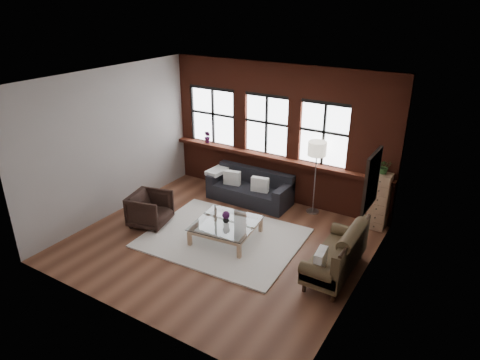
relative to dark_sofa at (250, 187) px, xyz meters
The scene contains 26 objects.
floor 1.98m from the dark_sofa, 77.22° to the right, with size 5.50×5.50×0.00m, color brown.
ceiling 3.45m from the dark_sofa, 77.22° to the right, with size 5.50×5.50×0.00m, color white.
wall_back 1.45m from the dark_sofa, 54.31° to the left, with size 5.50×5.50×0.00m, color #A49E99.
wall_front 4.59m from the dark_sofa, 84.40° to the right, with size 5.50×5.50×0.00m, color #A49E99.
wall_left 3.25m from the dark_sofa, 140.67° to the right, with size 5.00×5.00×0.00m, color #A49E99.
wall_right 3.91m from the dark_sofa, 30.85° to the right, with size 5.00×5.00×0.00m, color #A49E99.
brick_backwall 1.42m from the dark_sofa, 51.40° to the left, with size 5.50×0.12×3.20m, color #5F2416, non-canonical shape.
sill_ledge 0.92m from the dark_sofa, 46.23° to the left, with size 5.50×0.30×0.08m, color #5F2416.
window_left 2.03m from the dark_sofa, 158.11° to the left, with size 1.38×0.10×1.50m, color black, non-canonical shape.
window_mid 1.50m from the dark_sofa, 76.60° to the left, with size 1.38×0.10×1.50m, color black, non-canonical shape.
window_right 2.14m from the dark_sofa, 19.76° to the left, with size 1.38×0.10×1.50m, color black, non-canonical shape.
wall_poster 3.84m from the dark_sofa, 26.92° to the right, with size 0.05×0.74×0.94m, color black, non-canonical shape.
shag_rug 1.83m from the dark_sofa, 76.92° to the right, with size 3.02×2.37×0.03m, color white.
dark_sofa is the anchor object (origin of this frame).
pillow_a 0.47m from the dark_sofa, 166.72° to the right, with size 0.40×0.14×0.34m, color white.
pillow_b 0.39m from the dark_sofa, 16.88° to the right, with size 0.40×0.14×0.34m, color white.
vintage_settee 3.23m from the dark_sofa, 32.33° to the right, with size 0.75×1.69×0.90m, color #473720, non-canonical shape.
pillow_settee 3.48m from the dark_sofa, 40.25° to the right, with size 0.14×0.38×0.34m, color white.
armchair 2.41m from the dark_sofa, 120.69° to the right, with size 0.76×0.79×0.72m, color black.
coffee_table 1.82m from the dark_sofa, 74.63° to the right, with size 1.18×1.18×0.40m, color #A57B5A, non-canonical shape.
vase 1.81m from the dark_sofa, 74.63° to the right, with size 0.13×0.13×0.14m, color #B2B2B2.
flowers 1.82m from the dark_sofa, 74.63° to the right, with size 0.16×0.16×0.16m, color #471848.
drawer_chest 2.95m from the dark_sofa, ahead, with size 0.38×0.38×1.22m, color #A57B5A.
potted_plant_top 3.11m from the dark_sofa, ahead, with size 0.27×0.23×0.30m, color #2D5923.
floor_lamp 1.62m from the dark_sofa, 10.14° to the left, with size 0.40×0.40×1.82m, color #A5A5A8, non-canonical shape.
sill_plant 1.78m from the dark_sofa, 164.19° to the left, with size 0.18×0.14×0.32m, color #471848.
Camera 1 is at (4.17, -6.04, 4.54)m, focal length 32.00 mm.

